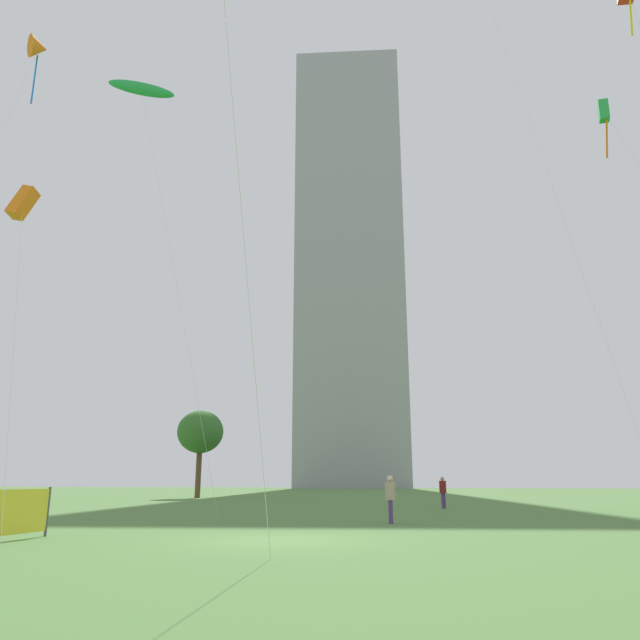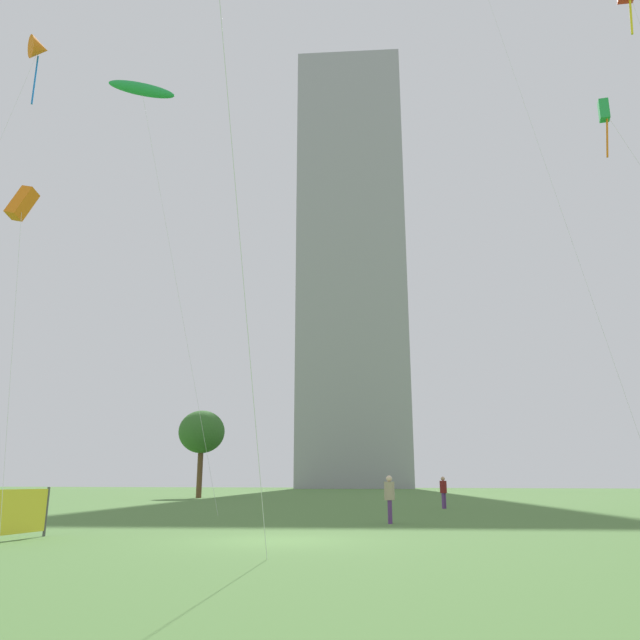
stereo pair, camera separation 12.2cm
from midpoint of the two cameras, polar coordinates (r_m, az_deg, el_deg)
The scene contains 10 objects.
ground at distance 17.30m, azimuth -3.68°, elevation -19.80°, with size 280.00×280.00×0.00m, color #4C7538.
person_standing_0 at distance 37.75m, azimuth 11.49°, elevation -15.23°, with size 0.40×0.40×1.80m.
person_standing_2 at distance 24.15m, azimuth 6.63°, elevation -15.90°, with size 0.39×0.39×1.74m.
kite_flying_0 at distance 37.43m, azimuth 25.06°, elevation 16.96°, with size 7.49×2.19×21.21m.
kite_flying_2 at distance 37.95m, azimuth -16.14°, elevation 19.88°, with size 7.15×2.07×23.44m.
kite_flying_5 at distance 24.14m, azimuth -25.82°, elevation 9.67°, with size 3.82×3.16×11.63m.
kite_flying_8 at distance 44.24m, azimuth -24.57°, elevation 21.90°, with size 2.94×9.19×27.84m.
park_tree_0 at distance 62.11m, azimuth -10.88°, elevation -10.22°, with size 4.46×4.46×8.30m.
distant_highrise_0 at distance 156.74m, azimuth 2.99°, elevation 4.98°, with size 25.89×24.43×108.90m, color #939399.
event_banner at distance 18.96m, azimuth -26.88°, elevation -15.66°, with size 0.22×3.23×1.37m.
Camera 2 is at (5.98, -16.17, 1.52)m, focal length 34.44 mm.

